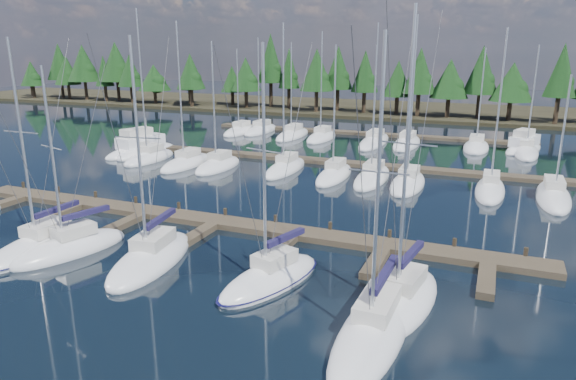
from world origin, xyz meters
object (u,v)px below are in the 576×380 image
at_px(main_dock, 214,224).
at_px(front_sailboat_6, 374,330).
at_px(motor_yacht_left, 141,149).
at_px(front_sailboat_1, 43,246).
at_px(front_sailboat_5, 400,301).
at_px(front_sailboat_3, 151,258).
at_px(motor_yacht_right, 524,147).
at_px(front_sailboat_2, 70,248).
at_px(front_sailboat_4, 271,278).

distance_m(main_dock, front_sailboat_6, 16.67).
bearing_deg(main_dock, motor_yacht_left, 137.59).
bearing_deg(front_sailboat_1, motor_yacht_left, 116.50).
xyz_separation_m(front_sailboat_1, front_sailboat_6, (21.35, -1.93, 0.00)).
bearing_deg(front_sailboat_1, main_dock, 44.83).
xyz_separation_m(front_sailboat_5, motor_yacht_left, (-35.44, 25.96, 0.25)).
xyz_separation_m(main_dock, front_sailboat_6, (13.61, -9.62, 0.08)).
bearing_deg(front_sailboat_3, main_dock, 87.85).
bearing_deg(front_sailboat_6, motor_yacht_right, 81.35).
bearing_deg(front_sailboat_3, front_sailboat_2, -174.08).
relative_size(front_sailboat_3, motor_yacht_right, 1.48).
relative_size(motor_yacht_left, motor_yacht_right, 1.14).
xyz_separation_m(front_sailboat_1, front_sailboat_3, (7.49, 0.91, 0.00)).
xyz_separation_m(front_sailboat_5, motor_yacht_right, (6.76, 45.09, 0.19)).
bearing_deg(motor_yacht_right, front_sailboat_4, -106.78).
xyz_separation_m(front_sailboat_2, front_sailboat_4, (13.15, 0.76, 0.00)).
distance_m(front_sailboat_5, motor_yacht_left, 43.93).
relative_size(front_sailboat_1, front_sailboat_4, 1.02).
relative_size(main_dock, motor_yacht_right, 4.79).
height_order(front_sailboat_6, motor_yacht_left, front_sailboat_6).
height_order(front_sailboat_3, front_sailboat_4, front_sailboat_3).
xyz_separation_m(front_sailboat_2, front_sailboat_6, (19.44, -2.26, -0.00)).
bearing_deg(motor_yacht_left, front_sailboat_6, -39.78).
distance_m(main_dock, front_sailboat_1, 10.91).
distance_m(front_sailboat_2, front_sailboat_6, 19.57).
distance_m(main_dock, front_sailboat_3, 6.79).
relative_size(main_dock, front_sailboat_4, 3.33).
bearing_deg(motor_yacht_right, front_sailboat_6, -98.65).
bearing_deg(motor_yacht_right, front_sailboat_2, -120.24).
xyz_separation_m(front_sailboat_4, motor_yacht_right, (13.62, 45.15, 0.19)).
relative_size(front_sailboat_5, motor_yacht_right, 1.60).
bearing_deg(front_sailboat_2, front_sailboat_5, 2.35).
bearing_deg(front_sailboat_4, motor_yacht_left, 137.68).
relative_size(front_sailboat_6, motor_yacht_right, 1.48).
distance_m(front_sailboat_1, front_sailboat_2, 1.94).
xyz_separation_m(main_dock, front_sailboat_1, (-7.74, -7.69, 0.08)).
xyz_separation_m(front_sailboat_6, motor_yacht_left, (-34.87, 29.04, 0.26)).
height_order(front_sailboat_2, front_sailboat_6, front_sailboat_6).
distance_m(main_dock, motor_yacht_left, 28.79).
bearing_deg(front_sailboat_4, motor_yacht_right, 73.22).
height_order(front_sailboat_1, front_sailboat_5, front_sailboat_5).
distance_m(front_sailboat_4, motor_yacht_left, 38.65).
height_order(main_dock, front_sailboat_3, front_sailboat_3).
height_order(front_sailboat_2, front_sailboat_4, front_sailboat_4).
distance_m(front_sailboat_4, front_sailboat_5, 6.86).
distance_m(main_dock, front_sailboat_2, 9.39).
relative_size(front_sailboat_6, motor_yacht_left, 1.30).
bearing_deg(front_sailboat_2, front_sailboat_3, 5.92).
height_order(front_sailboat_2, motor_yacht_right, front_sailboat_2).
bearing_deg(front_sailboat_1, front_sailboat_6, -5.15).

